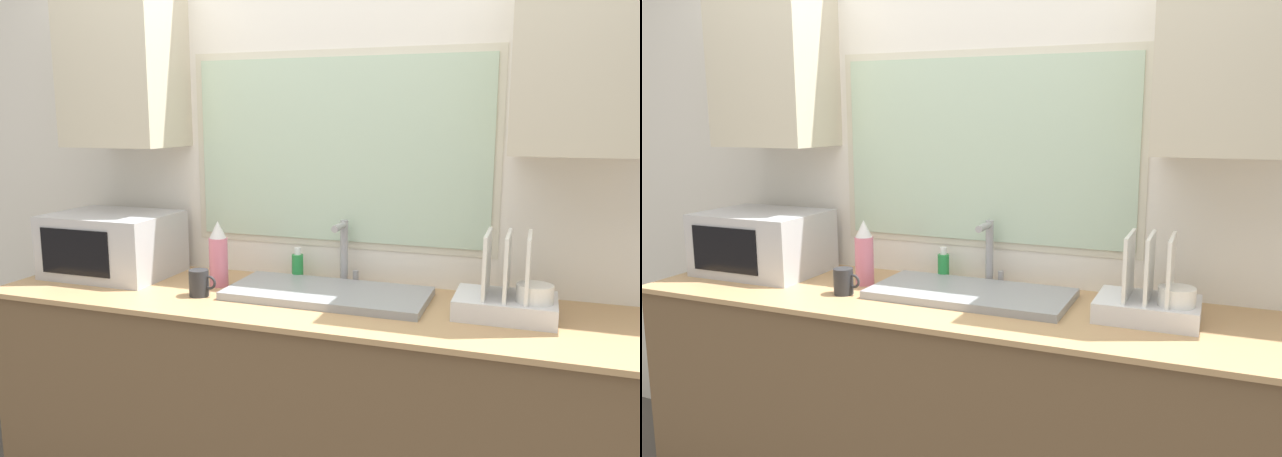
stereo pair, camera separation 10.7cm
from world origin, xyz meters
The scene contains 9 objects.
countertop centered at (0.00, 0.32, 0.45)m, with size 2.52×0.66×0.90m.
wall_back centered at (0.00, 0.63, 1.38)m, with size 6.00×0.38×2.60m.
sink_basin centered at (0.05, 0.37, 0.92)m, with size 0.76×0.35×0.03m.
faucet centered at (0.05, 0.56, 1.05)m, with size 0.08×0.14×0.26m.
microwave centered at (-0.94, 0.39, 1.04)m, with size 0.51×0.39×0.27m.
dish_rack centered at (0.70, 0.36, 0.97)m, with size 0.34×0.25×0.29m.
spray_bottle centered at (-0.42, 0.38, 1.03)m, with size 0.08×0.08×0.27m.
soap_bottle centered at (-0.15, 0.56, 0.96)m, with size 0.05×0.05×0.14m.
mug_near_sink centered at (-0.42, 0.22, 0.95)m, with size 0.11×0.08×0.10m.
Camera 1 is at (0.79, -1.79, 1.58)m, focal length 35.00 mm.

